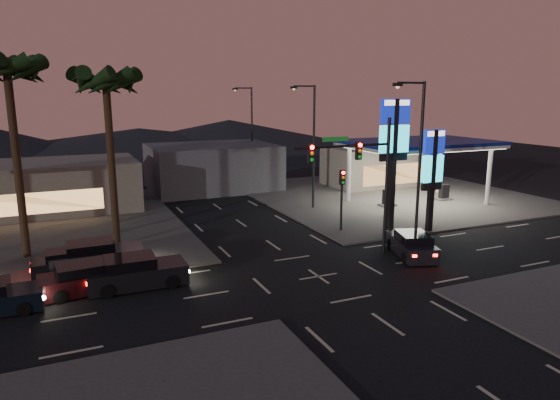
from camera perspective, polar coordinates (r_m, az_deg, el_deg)
name	(u,v)px	position (r m, az deg, el deg)	size (l,w,h in m)	color
ground	(318,276)	(26.32, 4.42, -8.71)	(140.00, 140.00, 0.00)	black
corner_lot_ne	(388,195)	(47.67, 12.27, 0.57)	(24.00, 24.00, 0.12)	#47443F
gas_station	(419,145)	(43.82, 15.65, 6.06)	(12.20, 8.20, 5.47)	silver
convenience_store	(376,166)	(52.51, 10.93, 3.81)	(10.00, 6.00, 4.00)	#726B5B
pylon_sign_tall	(394,139)	(33.99, 12.91, 6.82)	(2.20, 0.35, 9.00)	black
pylon_sign_short	(433,165)	(34.97, 17.05, 3.86)	(1.60, 0.35, 7.00)	black
traffic_signal_mast	(362,168)	(28.56, 9.35, 3.66)	(6.10, 0.39, 8.00)	black
pedestal_signal	(342,190)	(34.02, 7.09, 1.12)	(0.32, 0.39, 4.30)	black
streetlight_near	(417,158)	(29.49, 15.40, 4.61)	(2.14, 0.25, 10.00)	black
streetlight_mid	(312,140)	(40.33, 3.62, 6.90)	(2.14, 0.25, 10.00)	black
streetlight_far	(250,129)	(53.10, -3.44, 8.13)	(2.14, 0.25, 10.00)	black
palm_a	(106,92)	(31.24, -19.23, 11.60)	(4.41, 4.41, 10.86)	black
palm_b	(8,81)	(31.20, -28.66, 11.82)	(4.41, 4.41, 11.46)	black
building_far_west	(32,188)	(44.28, -26.45, 1.26)	(16.00, 8.00, 4.00)	#726B5B
building_far_mid	(212,167)	(50.08, -7.73, 3.76)	(12.00, 9.00, 4.40)	#4C4C51
hill_right	(229,135)	(86.17, -5.80, 7.44)	(50.00, 50.00, 5.00)	black
hill_center	(139,141)	(82.79, -15.77, 6.52)	(60.00, 60.00, 4.00)	black
car_lane_a_front	(136,273)	(25.68, -16.15, -7.97)	(4.87, 2.11, 1.58)	black
car_lane_a_mid	(86,278)	(25.83, -21.25, -8.35)	(4.57, 2.27, 1.44)	black
car_lane_b_front	(96,257)	(28.74, -20.29, -6.08)	(4.93, 2.15, 1.59)	#505052
car_lane_b_mid	(71,262)	(28.69, -22.78, -6.58)	(4.09, 1.80, 1.32)	black
suv_station	(412,245)	(30.28, 14.81, -4.96)	(3.06, 4.62, 1.43)	black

